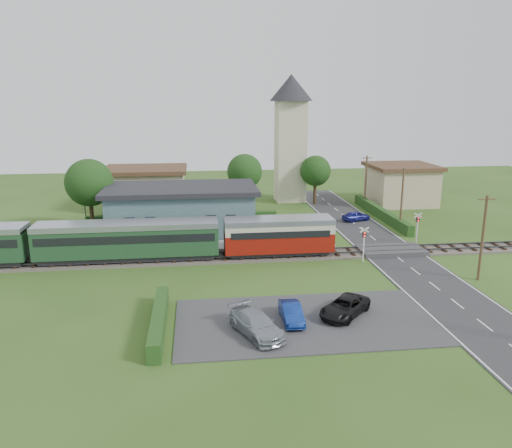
{
  "coord_description": "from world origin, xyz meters",
  "views": [
    {
      "loc": [
        -8.39,
        -41.8,
        14.36
      ],
      "look_at": [
        -2.81,
        4.0,
        2.71
      ],
      "focal_mm": 35.0,
      "sensor_mm": 36.0,
      "label": 1
    }
  ],
  "objects": [
    {
      "name": "tree_a",
      "position": [
        -20.0,
        14.0,
        5.38
      ],
      "size": [
        5.2,
        5.2,
        8.0
      ],
      "color": "#332316",
      "rests_on": "ground"
    },
    {
      "name": "crossing_signal_far",
      "position": [
        13.6,
        4.39,
        2.14
      ],
      "size": [
        0.84,
        0.28,
        3.28
      ],
      "color": "silver",
      "rests_on": "ground"
    },
    {
      "name": "car_park",
      "position": [
        -1.5,
        -12.0,
        0.04
      ],
      "size": [
        17.0,
        9.0,
        0.08
      ],
      "primitive_type": "cube",
      "color": "#333335",
      "rests_on": "ground"
    },
    {
      "name": "tree_b",
      "position": [
        -2.0,
        23.0,
        5.02
      ],
      "size": [
        4.6,
        4.6,
        7.34
      ],
      "color": "#332316",
      "rests_on": "ground"
    },
    {
      "name": "car_park_dark",
      "position": [
        1.35,
        -11.49,
        0.69
      ],
      "size": [
        4.5,
        4.56,
        1.22
      ],
      "primitive_type": "imported",
      "rotation": [
        0.0,
        0.0,
        -0.77
      ],
      "color": "black",
      "rests_on": "car_park"
    },
    {
      "name": "utility_pole_d",
      "position": [
        14.2,
        22.0,
        3.63
      ],
      "size": [
        1.4,
        0.22,
        7.0
      ],
      "color": "#473321",
      "rests_on": "ground"
    },
    {
      "name": "car_on_road",
      "position": [
        10.61,
        14.61,
        0.64
      ],
      "size": [
        3.72,
        2.38,
        1.18
      ],
      "primitive_type": "imported",
      "rotation": [
        0.0,
        0.0,
        1.88
      ],
      "color": "navy",
      "rests_on": "road"
    },
    {
      "name": "crossing_signal_near",
      "position": [
        6.4,
        -0.41,
        2.14
      ],
      "size": [
        0.84,
        0.28,
        3.28
      ],
      "color": "silver",
      "rests_on": "ground"
    },
    {
      "name": "ground",
      "position": [
        0.0,
        0.0,
        0.0
      ],
      "size": [
        120.0,
        120.0,
        0.0
      ],
      "primitive_type": "plane",
      "color": "#2D4C19"
    },
    {
      "name": "pedestrian_near",
      "position": [
        -0.92,
        4.53,
        1.28
      ],
      "size": [
        0.62,
        0.41,
        1.66
      ],
      "primitive_type": "imported",
      "rotation": [
        0.0,
        0.0,
        3.12
      ],
      "color": "gray",
      "rests_on": "platform"
    },
    {
      "name": "tree_c",
      "position": [
        8.0,
        25.0,
        4.65
      ],
      "size": [
        4.2,
        4.2,
        6.78
      ],
      "color": "#332316",
      "rests_on": "ground"
    },
    {
      "name": "railway_track",
      "position": [
        0.0,
        2.0,
        0.11
      ],
      "size": [
        76.0,
        3.2,
        0.49
      ],
      "color": "#4C443D",
      "rests_on": "ground"
    },
    {
      "name": "pedestrian_far",
      "position": [
        -14.4,
        4.87,
        1.41
      ],
      "size": [
        1.01,
        1.13,
        1.91
      ],
      "primitive_type": "imported",
      "rotation": [
        0.0,
        0.0,
        1.93
      ],
      "color": "gray",
      "rests_on": "platform"
    },
    {
      "name": "train",
      "position": [
        -17.74,
        2.0,
        2.18
      ],
      "size": [
        43.2,
        2.9,
        3.4
      ],
      "color": "#232328",
      "rests_on": "ground"
    },
    {
      "name": "streetlamp_west",
      "position": [
        -22.0,
        20.0,
        3.04
      ],
      "size": [
        0.3,
        0.3,
        5.15
      ],
      "color": "#3F3F47",
      "rests_on": "ground"
    },
    {
      "name": "hedge_station",
      "position": [
        -10.0,
        15.5,
        0.65
      ],
      "size": [
        22.0,
        0.8,
        1.3
      ],
      "primitive_type": "cube",
      "color": "#193814",
      "rests_on": "ground"
    },
    {
      "name": "church_tower",
      "position": [
        5.0,
        28.0,
        10.23
      ],
      "size": [
        6.0,
        6.0,
        17.6
      ],
      "color": "beige",
      "rests_on": "ground"
    },
    {
      "name": "streetlamp_east",
      "position": [
        16.0,
        27.0,
        3.04
      ],
      "size": [
        0.3,
        0.3,
        5.15
      ],
      "color": "#3F3F47",
      "rests_on": "ground"
    },
    {
      "name": "hedge_roadside",
      "position": [
        14.2,
        16.0,
        0.6
      ],
      "size": [
        0.8,
        18.0,
        1.2
      ],
      "primitive_type": "cube",
      "color": "#193814",
      "rests_on": "ground"
    },
    {
      "name": "hedge_carpark",
      "position": [
        -11.0,
        -12.0,
        0.6
      ],
      "size": [
        0.8,
        9.0,
        1.2
      ],
      "primitive_type": "cube",
      "color": "#193814",
      "rests_on": "ground"
    },
    {
      "name": "road",
      "position": [
        10.0,
        0.0,
        0.03
      ],
      "size": [
        6.0,
        70.0,
        0.05
      ],
      "primitive_type": "cube",
      "color": "#28282B",
      "rests_on": "ground"
    },
    {
      "name": "car_park_blue",
      "position": [
        -2.4,
        -11.92,
        0.67
      ],
      "size": [
        1.26,
        3.58,
        1.18
      ],
      "primitive_type": "imported",
      "rotation": [
        0.0,
        0.0,
        -0.0
      ],
      "color": "navy",
      "rests_on": "car_park"
    },
    {
      "name": "car_park_silver",
      "position": [
        -4.93,
        -13.56,
        0.77
      ],
      "size": [
        3.65,
        5.13,
        1.38
      ],
      "primitive_type": "imported",
      "rotation": [
        0.0,
        0.0,
        0.4
      ],
      "color": "#8D94A0",
      "rests_on": "car_park"
    },
    {
      "name": "platform",
      "position": [
        -10.0,
        5.2,
        0.23
      ],
      "size": [
        30.0,
        3.0,
        0.45
      ],
      "primitive_type": "cube",
      "color": "gray",
      "rests_on": "ground"
    },
    {
      "name": "station_building",
      "position": [
        -10.0,
        10.99,
        2.69
      ],
      "size": [
        16.0,
        9.0,
        5.3
      ],
      "color": "#44626B",
      "rests_on": "ground"
    },
    {
      "name": "crossing_deck",
      "position": [
        10.0,
        2.0,
        0.23
      ],
      "size": [
        6.2,
        3.4,
        0.45
      ],
      "primitive_type": "cube",
      "color": "#333335",
      "rests_on": "ground"
    },
    {
      "name": "equipment_hut",
      "position": [
        -18.0,
        5.2,
        1.75
      ],
      "size": [
        2.3,
        2.3,
        2.55
      ],
      "color": "beige",
      "rests_on": "platform"
    },
    {
      "name": "utility_pole_c",
      "position": [
        14.2,
        10.0,
        3.63
      ],
      "size": [
        1.4,
        0.22,
        7.0
      ],
      "color": "#473321",
      "rests_on": "ground"
    },
    {
      "name": "house_east",
      "position": [
        20.0,
        24.0,
        2.8
      ],
      "size": [
        8.8,
        8.8,
        5.5
      ],
      "color": "tan",
      "rests_on": "ground"
    },
    {
      "name": "utility_pole_b",
      "position": [
        14.2,
        -6.0,
        3.63
      ],
      "size": [
        1.4,
        0.22,
        7.0
      ],
      "color": "#473321",
      "rests_on": "ground"
    },
    {
      "name": "house_west",
      "position": [
        -15.0,
        25.0,
        2.79
      ],
      "size": [
        10.8,
        8.8,
        5.5
      ],
      "color": "tan",
      "rests_on": "ground"
    }
  ]
}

